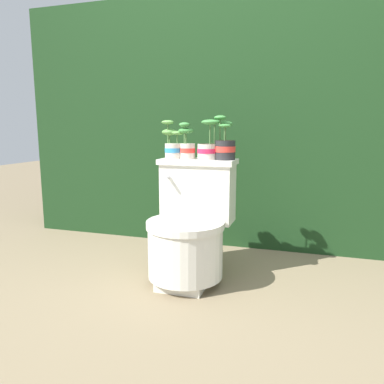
# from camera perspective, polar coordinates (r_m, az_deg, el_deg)

# --- Properties ---
(ground_plane) EXTENTS (12.00, 12.00, 0.00)m
(ground_plane) POSITION_cam_1_polar(r_m,az_deg,el_deg) (2.05, 1.41, -14.40)
(ground_plane) COLOR #75664C
(hedge_backdrop) EXTENTS (3.18, 0.67, 1.73)m
(hedge_backdrop) POSITION_cam_1_polar(r_m,az_deg,el_deg) (2.91, 7.46, 10.28)
(hedge_backdrop) COLOR #193819
(hedge_backdrop) RESTS_ON ground
(toilet) EXTENTS (0.43, 0.55, 0.66)m
(toilet) POSITION_cam_1_polar(r_m,az_deg,el_deg) (2.08, -0.28, -5.47)
(toilet) COLOR silver
(toilet) RESTS_ON ground
(potted_plant_left) EXTENTS (0.14, 0.11, 0.22)m
(potted_plant_left) POSITION_cam_1_polar(r_m,az_deg,el_deg) (2.22, -2.88, 7.13)
(potted_plant_left) COLOR beige
(potted_plant_left) RESTS_ON toilet
(potted_plant_midleft) EXTENTS (0.10, 0.09, 0.21)m
(potted_plant_midleft) POSITION_cam_1_polar(r_m,az_deg,el_deg) (2.16, -0.73, 7.07)
(potted_plant_midleft) COLOR beige
(potted_plant_midleft) RESTS_ON toilet
(potted_plant_middle) EXTENTS (0.13, 0.14, 0.22)m
(potted_plant_middle) POSITION_cam_1_polar(r_m,az_deg,el_deg) (2.13, 2.47, 6.87)
(potted_plant_middle) COLOR beige
(potted_plant_middle) RESTS_ON toilet
(potted_plant_midright) EXTENTS (0.12, 0.13, 0.25)m
(potted_plant_midright) POSITION_cam_1_polar(r_m,az_deg,el_deg) (2.12, 5.03, 7.03)
(potted_plant_midright) COLOR #262628
(potted_plant_midright) RESTS_ON toilet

